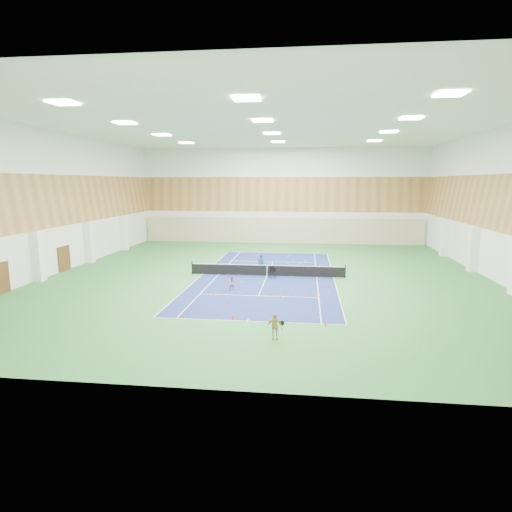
# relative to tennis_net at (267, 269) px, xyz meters

# --- Properties ---
(ground) EXTENTS (40.00, 40.00, 0.00)m
(ground) POSITION_rel_tennis_net_xyz_m (0.00, 0.00, -0.55)
(ground) COLOR #2F6E34
(ground) RESTS_ON ground
(room_shell) EXTENTS (36.00, 40.00, 12.00)m
(room_shell) POSITION_rel_tennis_net_xyz_m (0.00, 0.00, 5.45)
(room_shell) COLOR white
(room_shell) RESTS_ON ground
(wood_cladding) EXTENTS (36.00, 40.00, 8.00)m
(wood_cladding) POSITION_rel_tennis_net_xyz_m (0.00, 0.00, 7.45)
(wood_cladding) COLOR #B17741
(wood_cladding) RESTS_ON room_shell
(ceiling_light_grid) EXTENTS (21.40, 25.40, 0.06)m
(ceiling_light_grid) POSITION_rel_tennis_net_xyz_m (0.00, 0.00, 11.37)
(ceiling_light_grid) COLOR white
(ceiling_light_grid) RESTS_ON room_shell
(court_surface) EXTENTS (10.97, 23.77, 0.01)m
(court_surface) POSITION_rel_tennis_net_xyz_m (0.00, 0.00, -0.55)
(court_surface) COLOR navy
(court_surface) RESTS_ON ground
(tennis_balls_scatter) EXTENTS (10.57, 22.77, 0.07)m
(tennis_balls_scatter) POSITION_rel_tennis_net_xyz_m (0.00, 0.00, -0.50)
(tennis_balls_scatter) COLOR #C0D123
(tennis_balls_scatter) RESTS_ON ground
(tennis_net) EXTENTS (12.80, 0.10, 1.10)m
(tennis_net) POSITION_rel_tennis_net_xyz_m (0.00, 0.00, 0.00)
(tennis_net) COLOR black
(tennis_net) RESTS_ON ground
(back_curtain) EXTENTS (35.40, 0.16, 3.20)m
(back_curtain) POSITION_rel_tennis_net_xyz_m (0.00, 19.75, 1.05)
(back_curtain) COLOR #C6B793
(back_curtain) RESTS_ON ground
(door_left_a) EXTENTS (0.08, 1.80, 2.20)m
(door_left_a) POSITION_rel_tennis_net_xyz_m (-17.92, -8.00, 0.55)
(door_left_a) COLOR #593319
(door_left_a) RESTS_ON ground
(door_left_b) EXTENTS (0.08, 1.80, 2.20)m
(door_left_b) POSITION_rel_tennis_net_xyz_m (-17.92, 0.00, 0.55)
(door_left_b) COLOR #593319
(door_left_b) RESTS_ON ground
(coach) EXTENTS (0.67, 0.56, 1.56)m
(coach) POSITION_rel_tennis_net_xyz_m (-0.68, 1.45, 0.23)
(coach) COLOR navy
(coach) RESTS_ON ground
(child_court) EXTENTS (0.56, 0.47, 1.05)m
(child_court) POSITION_rel_tennis_net_xyz_m (-2.04, -5.04, -0.02)
(child_court) COLOR gray
(child_court) RESTS_ON ground
(child_apron) EXTENTS (0.81, 0.43, 1.32)m
(child_apron) POSITION_rel_tennis_net_xyz_m (1.72, -14.43, 0.11)
(child_apron) COLOR tan
(child_apron) RESTS_ON ground
(ball_cart) EXTENTS (0.63, 0.63, 0.91)m
(ball_cart) POSITION_rel_tennis_net_xyz_m (0.51, -0.85, -0.10)
(ball_cart) COLOR black
(ball_cart) RESTS_ON ground
(cone_svc_a) EXTENTS (0.22, 0.22, 0.24)m
(cone_svc_a) POSITION_rel_tennis_net_xyz_m (-3.06, -6.51, -0.43)
(cone_svc_a) COLOR #FB5B0D
(cone_svc_a) RESTS_ON ground
(cone_svc_b) EXTENTS (0.19, 0.19, 0.21)m
(cone_svc_b) POSITION_rel_tennis_net_xyz_m (-1.31, -6.26, -0.44)
(cone_svc_b) COLOR #D6630B
(cone_svc_b) RESTS_ON ground
(cone_svc_c) EXTENTS (0.21, 0.21, 0.23)m
(cone_svc_c) POSITION_rel_tennis_net_xyz_m (1.52, -6.34, -0.43)
(cone_svc_c) COLOR #FF570D
(cone_svc_c) RESTS_ON ground
(cone_svc_d) EXTENTS (0.21, 0.21, 0.24)m
(cone_svc_d) POSITION_rel_tennis_net_xyz_m (3.99, -6.55, -0.43)
(cone_svc_d) COLOR orange
(cone_svc_d) RESTS_ON ground
(cone_base_a) EXTENTS (0.19, 0.19, 0.21)m
(cone_base_a) POSITION_rel_tennis_net_xyz_m (-3.72, -11.76, -0.45)
(cone_base_a) COLOR #E2420B
(cone_base_a) RESTS_ON ground
(cone_base_b) EXTENTS (0.23, 0.23, 0.25)m
(cone_base_b) POSITION_rel_tennis_net_xyz_m (-0.85, -11.64, -0.42)
(cone_base_b) COLOR #E6410C
(cone_base_b) RESTS_ON ground
(cone_base_c) EXTENTS (0.23, 0.23, 0.25)m
(cone_base_c) POSITION_rel_tennis_net_xyz_m (1.27, -11.82, -0.43)
(cone_base_c) COLOR #FF5E0D
(cone_base_c) RESTS_ON ground
(cone_base_d) EXTENTS (0.20, 0.20, 0.21)m
(cone_base_d) POSITION_rel_tennis_net_xyz_m (4.34, -12.02, -0.44)
(cone_base_d) COLOR #DE4C0B
(cone_base_d) RESTS_ON ground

